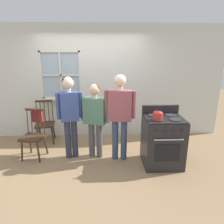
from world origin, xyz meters
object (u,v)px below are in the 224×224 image
(chair_by_window, at_px, (34,137))
(person_adult_right, at_px, (120,110))
(handbag, at_px, (37,115))
(person_elderly_left, at_px, (70,110))
(potted_plant, at_px, (68,95))
(person_teen_center, at_px, (95,114))
(stove, at_px, (162,141))
(chair_near_wall, at_px, (45,124))
(kettle, at_px, (158,115))

(chair_by_window, xyz_separation_m, person_adult_right, (1.71, -0.14, 0.58))
(person_adult_right, relative_size, handbag, 5.45)
(person_elderly_left, height_order, potted_plant, person_elderly_left)
(person_teen_center, distance_m, stove, 1.37)
(chair_by_window, bearing_deg, stove, 2.03)
(person_teen_center, bearing_deg, chair_near_wall, 166.63)
(chair_near_wall, bearing_deg, kettle, -36.91)
(chair_near_wall, distance_m, stove, 2.70)
(kettle, xyz_separation_m, potted_plant, (-1.80, 1.51, 0.04))
(potted_plant, bearing_deg, kettle, -40.01)
(person_adult_right, bearing_deg, chair_by_window, -177.24)
(kettle, xyz_separation_m, handbag, (-2.30, 0.70, -0.21))
(chair_near_wall, distance_m, person_adult_right, 1.99)
(stove, distance_m, potted_plant, 2.47)
(person_elderly_left, height_order, kettle, person_elderly_left)
(person_adult_right, bearing_deg, handbag, 174.92)
(handbag, bearing_deg, chair_by_window, -99.82)
(person_elderly_left, bearing_deg, chair_near_wall, 119.44)
(handbag, bearing_deg, person_elderly_left, -19.44)
(chair_near_wall, xyz_separation_m, person_teen_center, (1.22, -0.76, 0.46))
(chair_by_window, relative_size, person_adult_right, 0.59)
(chair_near_wall, xyz_separation_m, stove, (2.48, -1.08, 0.03))
(person_teen_center, relative_size, handbag, 4.86)
(person_teen_center, bearing_deg, stove, 4.14)
(chair_by_window, height_order, potted_plant, potted_plant)
(chair_near_wall, bearing_deg, potted_plant, 20.98)
(stove, relative_size, handbag, 3.53)
(stove, relative_size, kettle, 4.39)
(kettle, height_order, handbag, kettle)
(chair_by_window, distance_m, person_adult_right, 1.81)
(person_elderly_left, bearing_deg, handbag, 145.92)
(chair_by_window, distance_m, person_teen_center, 1.31)
(person_teen_center, height_order, stove, person_teen_center)
(chair_by_window, height_order, stove, stove)
(stove, distance_m, handbag, 2.54)
(person_teen_center, relative_size, person_adult_right, 0.89)
(person_adult_right, bearing_deg, person_teen_center, 173.42)
(person_teen_center, distance_m, kettle, 1.20)
(person_teen_center, relative_size, potted_plant, 4.40)
(person_teen_center, bearing_deg, potted_plant, 141.84)
(potted_plant, bearing_deg, person_elderly_left, -78.57)
(person_elderly_left, distance_m, handbag, 0.77)
(potted_plant, bearing_deg, chair_by_window, -117.18)
(person_elderly_left, distance_m, stove, 1.85)
(person_adult_right, bearing_deg, person_elderly_left, -179.60)
(stove, bearing_deg, person_elderly_left, 169.56)
(person_adult_right, bearing_deg, chair_near_wall, 160.01)
(person_elderly_left, relative_size, kettle, 6.60)
(kettle, bearing_deg, chair_by_window, 168.56)
(chair_near_wall, bearing_deg, stove, -32.90)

